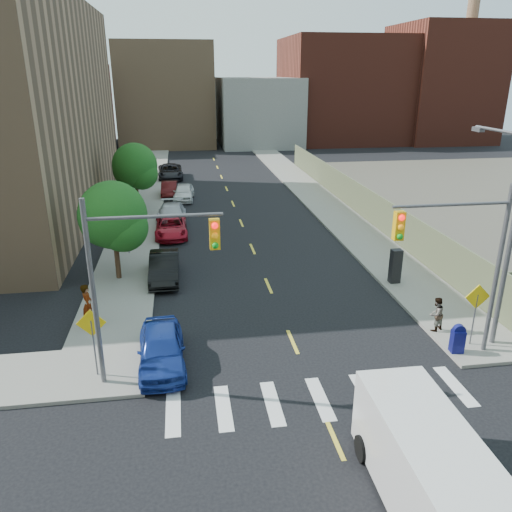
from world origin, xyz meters
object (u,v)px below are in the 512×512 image
object	(u,v)px
parked_car_black	(164,267)
payphone	(395,266)
pedestrian_west	(88,305)
cargo_van	(422,459)
pedestrian_east	(436,314)
parked_car_white	(184,192)
parked_car_maroon	(169,189)
parked_car_blue	(161,348)
mailbox	(458,339)
parked_car_grey	(170,172)
parked_car_red	(171,227)
parked_car_silver	(172,215)

from	to	relation	value
parked_car_black	payphone	bearing A→B (deg)	-11.49
parked_car_black	pedestrian_west	xyz separation A→B (m)	(-3.19, -5.16, 0.40)
cargo_van	pedestrian_east	world-z (taller)	cargo_van
parked_car_white	parked_car_maroon	distance (m)	2.16
parked_car_blue	cargo_van	distance (m)	10.30
parked_car_white	cargo_van	distance (m)	35.00
mailbox	pedestrian_east	xyz separation A→B (m)	(-0.00, 1.84, 0.18)
parked_car_maroon	pedestrian_east	bearing A→B (deg)	-65.90
cargo_van	parked_car_white	bearing A→B (deg)	100.26
parked_car_grey	payphone	distance (m)	33.10
pedestrian_west	pedestrian_east	xyz separation A→B (m)	(14.99, -2.70, -0.22)
payphone	pedestrian_west	distance (m)	15.62
parked_car_white	cargo_van	xyz separation A→B (m)	(5.72, -34.52, 0.57)
pedestrian_west	pedestrian_east	bearing A→B (deg)	-111.68
parked_car_blue	parked_car_red	xyz separation A→B (m)	(0.21, 16.55, -0.10)
parked_car_blue	parked_car_maroon	bearing A→B (deg)	87.76
parked_car_grey	parked_car_blue	bearing A→B (deg)	-91.81
payphone	pedestrian_east	xyz separation A→B (m)	(-0.41, -5.31, -0.15)
parked_car_blue	mailbox	world-z (taller)	parked_car_blue
parked_car_silver	pedestrian_east	world-z (taller)	pedestrian_east
payphone	pedestrian_east	world-z (taller)	payphone
parked_car_grey	payphone	xyz separation A→B (m)	(12.21, -30.76, 0.31)
parked_car_maroon	parked_car_grey	distance (m)	8.24
parked_car_maroon	mailbox	distance (m)	31.93
parked_car_silver	parked_car_maroon	xyz separation A→B (m)	(-0.30, 9.36, -0.09)
parked_car_black	parked_car_white	bearing A→B (deg)	86.24
mailbox	payphone	size ratio (longest dim) A/B	0.66
parked_car_blue	parked_car_black	distance (m)	8.70
parked_car_grey	parked_car_maroon	bearing A→B (deg)	-91.93
parked_car_white	mailbox	xyz separation A→B (m)	(10.50, -27.94, 0.02)
parked_car_blue	pedestrian_west	xyz separation A→B (m)	(-3.27, 3.53, 0.39)
parked_car_maroon	payphone	world-z (taller)	payphone
parked_car_black	parked_car_white	size ratio (longest dim) A/B	1.06
parked_car_silver	mailbox	xyz separation A→B (m)	(11.50, -20.31, -0.01)
parked_car_blue	parked_car_red	bearing A→B (deg)	86.89
parked_car_blue	parked_car_red	size ratio (longest dim) A/B	0.94
parked_car_blue	parked_car_grey	world-z (taller)	parked_car_grey
cargo_van	parked_car_blue	bearing A→B (deg)	133.34
parked_car_red	parked_car_maroon	bearing A→B (deg)	90.48
parked_car_grey	parked_car_red	bearing A→B (deg)	-91.14
parked_car_black	parked_car_red	distance (m)	7.86
parked_car_maroon	parked_car_grey	xyz separation A→B (m)	(0.00, 8.24, 0.10)
parked_car_black	mailbox	size ratio (longest dim) A/B	3.69
parked_car_silver	parked_car_red	bearing A→B (deg)	-88.98
mailbox	pedestrian_west	distance (m)	15.67
parked_car_grey	pedestrian_west	xyz separation A→B (m)	(-3.19, -33.37, 0.37)
parked_car_blue	parked_car_grey	size ratio (longest dim) A/B	0.80
parked_car_red	mailbox	world-z (taller)	mailbox
parked_car_red	pedestrian_west	xyz separation A→B (m)	(-3.47, -13.02, 0.48)
parked_car_black	parked_car_red	world-z (taller)	parked_car_black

